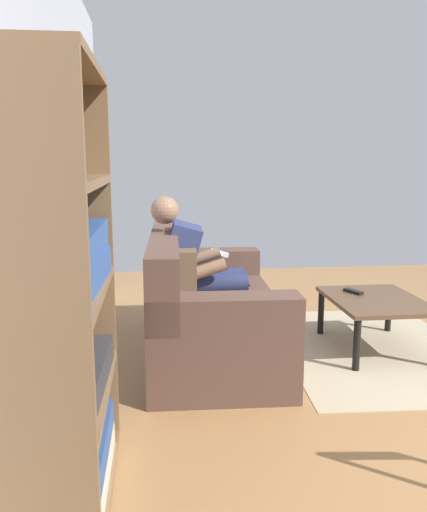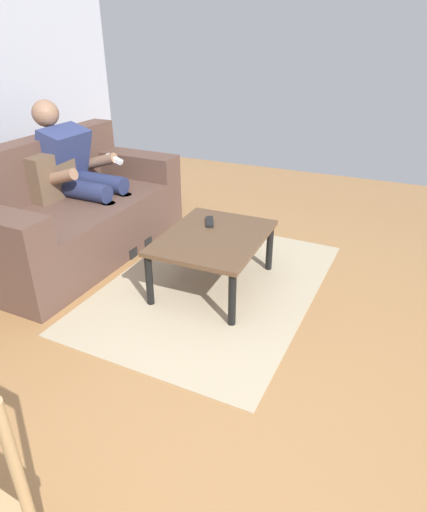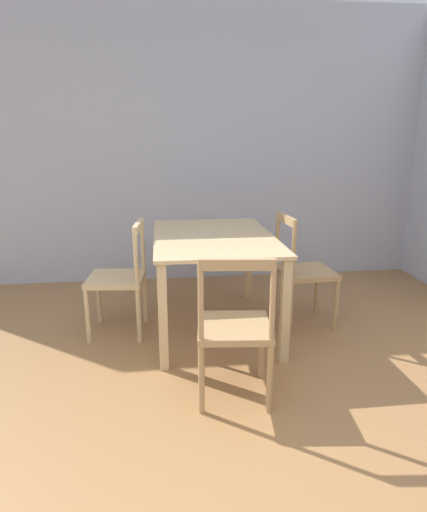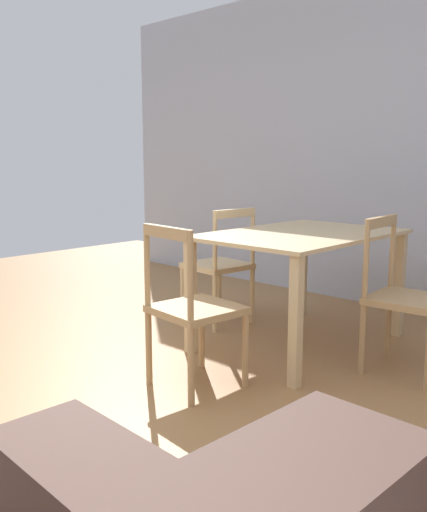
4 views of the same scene
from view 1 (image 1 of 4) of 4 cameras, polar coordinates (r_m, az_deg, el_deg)
The scene contains 7 objects.
wall_back at distance 2.47m, azimuth -21.93°, elevation 8.86°, with size 6.62×0.12×2.78m, color #B2B7C6.
couch at distance 3.88m, azimuth -0.92°, elevation -5.95°, with size 1.85×0.98×0.89m.
person_lounging at distance 4.01m, azimuth -1.73°, elevation -1.35°, with size 0.60×0.93×1.16m.
coffee_table at distance 4.14m, azimuth 17.28°, elevation -5.12°, with size 0.86×0.67×0.40m.
tv_remote at distance 4.25m, azimuth 15.03°, elevation -3.76°, with size 0.05×0.17×0.02m, color black.
bookshelf at distance 2.24m, azimuth -16.54°, elevation -7.71°, with size 0.96×0.36×1.80m.
area_rug at distance 4.24m, azimuth 17.02°, elevation -9.60°, with size 2.00×1.40×0.01m, color tan.
Camera 1 is at (-2.38, 2.17, 1.43)m, focal length 36.64 mm.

